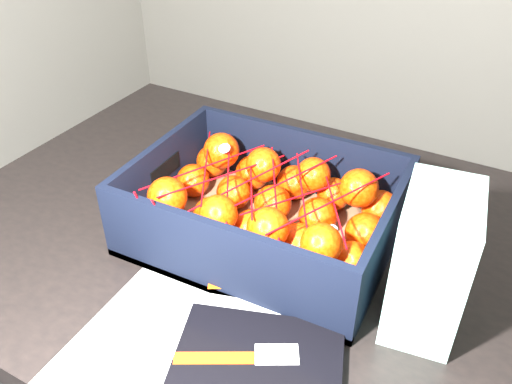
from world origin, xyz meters
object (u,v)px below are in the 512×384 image
at_px(table, 287,284).
at_px(produce_crate, 264,217).
at_px(magazine_stack, 189,380).
at_px(retail_carton, 431,262).

bearing_deg(table, produce_crate, -167.06).
bearing_deg(produce_crate, magazine_stack, -81.76).
height_order(table, produce_crate, produce_crate).
height_order(table, retail_carton, retail_carton).
relative_size(table, produce_crate, 3.04).
height_order(produce_crate, retail_carton, retail_carton).
height_order(magazine_stack, produce_crate, produce_crate).
xyz_separation_m(table, retail_carton, (0.23, -0.07, 0.20)).
relative_size(table, magazine_stack, 3.09).
relative_size(table, retail_carton, 6.02).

